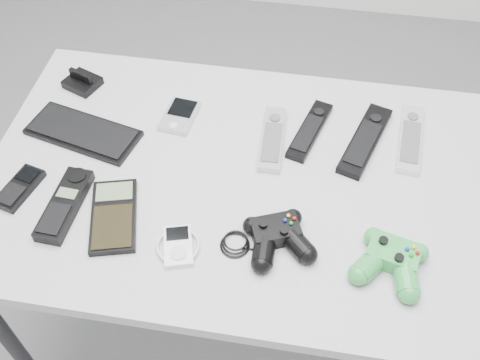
% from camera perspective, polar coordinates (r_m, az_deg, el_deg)
% --- Properties ---
extents(floor, '(3.50, 3.50, 0.00)m').
position_cam_1_polar(floor, '(1.80, -0.87, -14.08)').
color(floor, slate).
rests_on(floor, ground).
extents(desk, '(1.08, 0.70, 0.73)m').
position_cam_1_polar(desk, '(1.23, 0.07, -1.58)').
color(desk, '#A7A7A9').
rests_on(desk, floor).
extents(pda_keyboard, '(0.27, 0.16, 0.02)m').
position_cam_1_polar(pda_keyboard, '(1.30, -15.65, 4.71)').
color(pda_keyboard, black).
rests_on(pda_keyboard, desk).
extents(dock_bracket, '(0.10, 0.09, 0.04)m').
position_cam_1_polar(dock_bracket, '(1.42, -15.80, 9.83)').
color(dock_bracket, black).
rests_on(dock_bracket, desk).
extents(pda, '(0.08, 0.11, 0.02)m').
position_cam_1_polar(pda, '(1.30, -6.16, 6.53)').
color(pda, '#B3B3BA').
rests_on(pda, desk).
extents(remote_silver_a, '(0.05, 0.19, 0.02)m').
position_cam_1_polar(remote_silver_a, '(1.24, 3.31, 4.25)').
color(remote_silver_a, '#B3B3BA').
rests_on(remote_silver_a, desk).
extents(remote_black_a, '(0.09, 0.19, 0.02)m').
position_cam_1_polar(remote_black_a, '(1.27, 7.11, 5.06)').
color(remote_black_a, black).
rests_on(remote_black_a, desk).
extents(remote_black_b, '(0.12, 0.23, 0.02)m').
position_cam_1_polar(remote_black_b, '(1.26, 12.61, 4.02)').
color(remote_black_b, black).
rests_on(remote_black_b, desk).
extents(remote_silver_b, '(0.06, 0.21, 0.02)m').
position_cam_1_polar(remote_silver_b, '(1.29, 16.92, 4.11)').
color(remote_silver_b, silver).
rests_on(remote_silver_b, desk).
extents(mobile_phone, '(0.08, 0.12, 0.02)m').
position_cam_1_polar(mobile_phone, '(1.23, -21.51, -0.74)').
color(mobile_phone, black).
rests_on(mobile_phone, desk).
extents(cordless_handset, '(0.06, 0.18, 0.03)m').
position_cam_1_polar(cordless_handset, '(1.17, -17.40, -2.39)').
color(cordless_handset, black).
rests_on(cordless_handset, desk).
extents(calculator, '(0.13, 0.19, 0.02)m').
position_cam_1_polar(calculator, '(1.13, -12.71, -3.56)').
color(calculator, black).
rests_on(calculator, desk).
extents(mp3_player, '(0.10, 0.11, 0.02)m').
position_cam_1_polar(mp3_player, '(1.07, -6.31, -6.65)').
color(mp3_player, white).
rests_on(mp3_player, desk).
extents(controller_black, '(0.25, 0.21, 0.04)m').
position_cam_1_polar(controller_black, '(1.07, 3.83, -5.67)').
color(controller_black, black).
rests_on(controller_black, desk).
extents(controller_green, '(0.16, 0.17, 0.04)m').
position_cam_1_polar(controller_green, '(1.07, 15.13, -7.79)').
color(controller_green, '#23823D').
rests_on(controller_green, desk).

